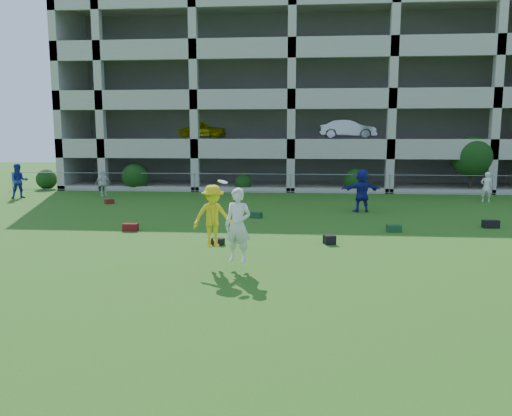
# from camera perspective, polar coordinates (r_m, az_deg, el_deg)

# --- Properties ---
(ground) EXTENTS (100.00, 100.00, 0.00)m
(ground) POSITION_cam_1_polar(r_m,az_deg,el_deg) (12.24, 2.20, -8.61)
(ground) COLOR #235114
(ground) RESTS_ON ground
(bystander_a) EXTENTS (1.20, 1.14, 1.95)m
(bystander_a) POSITION_cam_1_polar(r_m,az_deg,el_deg) (31.18, -25.46, 2.81)
(bystander_a) COLOR navy
(bystander_a) RESTS_ON ground
(bystander_b) EXTENTS (0.94, 0.80, 1.51)m
(bystander_b) POSITION_cam_1_polar(r_m,az_deg,el_deg) (30.20, -17.08, 2.67)
(bystander_b) COLOR silver
(bystander_b) RESTS_ON ground
(bystander_d) EXTENTS (1.92, 0.91, 1.99)m
(bystander_d) POSITION_cam_1_polar(r_m,az_deg,el_deg) (23.65, 12.00, 1.96)
(bystander_d) COLOR navy
(bystander_d) RESTS_ON ground
(bystander_e) EXTENTS (0.67, 0.52, 1.61)m
(bystander_e) POSITION_cam_1_polar(r_m,az_deg,el_deg) (29.29, 24.84, 2.20)
(bystander_e) COLOR silver
(bystander_e) RESTS_ON ground
(bag_red_a) EXTENTS (0.57, 0.33, 0.28)m
(bag_red_a) POSITION_cam_1_polar(r_m,az_deg,el_deg) (19.25, -14.15, -2.14)
(bag_red_a) COLOR #520E11
(bag_red_a) RESTS_ON ground
(bag_black_b) EXTENTS (0.44, 0.33, 0.22)m
(bag_black_b) POSITION_cam_1_polar(r_m,az_deg,el_deg) (16.39, -4.39, -3.84)
(bag_black_b) COLOR black
(bag_black_b) RESTS_ON ground
(bag_green_c) EXTENTS (0.54, 0.41, 0.26)m
(bag_green_c) POSITION_cam_1_polar(r_m,az_deg,el_deg) (19.18, 15.47, -2.26)
(bag_green_c) COLOR #153A15
(bag_green_c) RESTS_ON ground
(crate_d) EXTENTS (0.44, 0.44, 0.30)m
(crate_d) POSITION_cam_1_polar(r_m,az_deg,el_deg) (16.61, 8.39, -3.59)
(crate_d) COLOR black
(crate_d) RESTS_ON ground
(bag_black_e) EXTENTS (0.61, 0.31, 0.30)m
(bag_black_e) POSITION_cam_1_polar(r_m,az_deg,el_deg) (21.28, 25.24, -1.67)
(bag_black_e) COLOR black
(bag_black_e) RESTS_ON ground
(bag_red_f) EXTENTS (0.51, 0.52, 0.24)m
(bag_red_f) POSITION_cam_1_polar(r_m,az_deg,el_deg) (27.02, -16.42, 0.71)
(bag_red_f) COLOR #50110D
(bag_red_f) RESTS_ON ground
(bag_green_g) EXTENTS (0.57, 0.45, 0.25)m
(bag_green_g) POSITION_cam_1_polar(r_m,az_deg,el_deg) (21.55, -0.00, -0.81)
(bag_green_g) COLOR #153B1C
(bag_green_g) RESTS_ON ground
(frisbee_contest) EXTENTS (1.76, 1.16, 2.15)m
(frisbee_contest) POSITION_cam_1_polar(r_m,az_deg,el_deg) (13.33, -3.93, -1.30)
(frisbee_contest) COLOR yellow
(frisbee_contest) RESTS_ON ground
(parking_garage) EXTENTS (30.00, 14.00, 12.00)m
(parking_garage) POSITION_cam_1_polar(r_m,az_deg,el_deg) (39.46, 4.29, 11.93)
(parking_garage) COLOR #9E998C
(parking_garage) RESTS_ON ground
(fence) EXTENTS (36.06, 0.06, 1.20)m
(fence) POSITION_cam_1_polar(r_m,az_deg,el_deg) (30.83, 3.97, 2.87)
(fence) COLOR gray
(fence) RESTS_ON ground
(shrub_row) EXTENTS (34.38, 2.52, 3.50)m
(shrub_row) POSITION_cam_1_polar(r_m,az_deg,el_deg) (31.71, 12.36, 4.48)
(shrub_row) COLOR #163D11
(shrub_row) RESTS_ON ground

